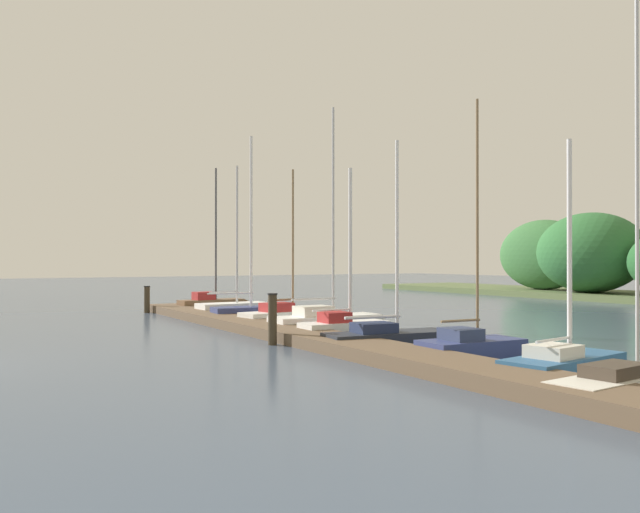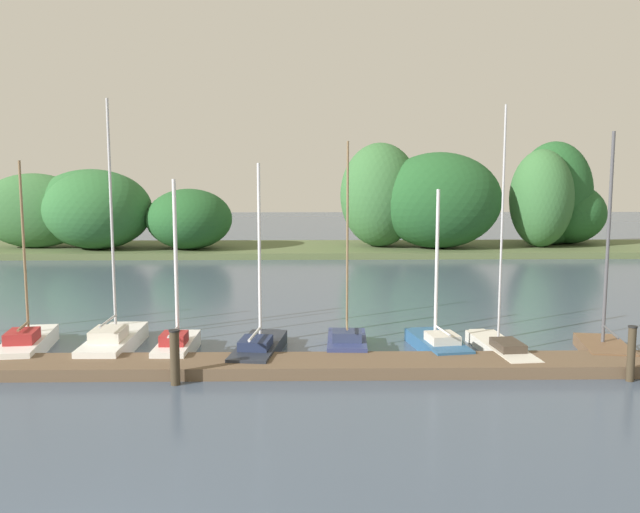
{
  "view_description": "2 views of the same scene",
  "coord_description": "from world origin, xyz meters",
  "px_view_note": "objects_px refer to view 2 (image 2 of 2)",
  "views": [
    {
      "loc": [
        17.47,
        1.25,
        2.52
      ],
      "look_at": [
        -3.21,
        13.37,
        2.65
      ],
      "focal_mm": 36.58,
      "sensor_mm": 36.0,
      "label": 1
    },
    {
      "loc": [
        3.72,
        -8.81,
        5.97
      ],
      "look_at": [
        4.09,
        12.62,
        3.16
      ],
      "focal_mm": 39.39,
      "sensor_mm": 36.0,
      "label": 2
    }
  ],
  "objects_px": {
    "sailboat_8": "(437,342)",
    "sailboat_6": "(259,346)",
    "sailboat_10": "(603,343)",
    "mooring_piling_2": "(631,353)",
    "sailboat_9": "(500,346)",
    "sailboat_5": "(177,343)",
    "mooring_piling_1": "(175,357)",
    "sailboat_3": "(28,342)",
    "sailboat_4": "(114,340)",
    "sailboat_7": "(347,341)"
  },
  "relations": [
    {
      "from": "sailboat_3",
      "to": "sailboat_7",
      "type": "bearing_deg",
      "value": -97.21
    },
    {
      "from": "sailboat_8",
      "to": "sailboat_9",
      "type": "distance_m",
      "value": 1.98
    },
    {
      "from": "sailboat_10",
      "to": "mooring_piling_2",
      "type": "bearing_deg",
      "value": -179.41
    },
    {
      "from": "sailboat_10",
      "to": "mooring_piling_1",
      "type": "bearing_deg",
      "value": 111.6
    },
    {
      "from": "sailboat_6",
      "to": "sailboat_10",
      "type": "xyz_separation_m",
      "value": [
        10.89,
        0.07,
        0.03
      ]
    },
    {
      "from": "sailboat_4",
      "to": "sailboat_9",
      "type": "bearing_deg",
      "value": -92.72
    },
    {
      "from": "sailboat_5",
      "to": "sailboat_10",
      "type": "xyz_separation_m",
      "value": [
        13.47,
        -0.04,
        -0.04
      ]
    },
    {
      "from": "sailboat_5",
      "to": "sailboat_8",
      "type": "bearing_deg",
      "value": -86.16
    },
    {
      "from": "sailboat_10",
      "to": "mooring_piling_1",
      "type": "height_order",
      "value": "sailboat_10"
    },
    {
      "from": "sailboat_7",
      "to": "mooring_piling_2",
      "type": "distance_m",
      "value": 8.37
    },
    {
      "from": "mooring_piling_2",
      "to": "sailboat_4",
      "type": "bearing_deg",
      "value": 167.33
    },
    {
      "from": "sailboat_6",
      "to": "sailboat_7",
      "type": "bearing_deg",
      "value": -71.32
    },
    {
      "from": "mooring_piling_1",
      "to": "mooring_piling_2",
      "type": "height_order",
      "value": "mooring_piling_2"
    },
    {
      "from": "sailboat_3",
      "to": "sailboat_10",
      "type": "height_order",
      "value": "sailboat_10"
    },
    {
      "from": "sailboat_9",
      "to": "sailboat_4",
      "type": "bearing_deg",
      "value": 81.17
    },
    {
      "from": "sailboat_10",
      "to": "mooring_piling_2",
      "type": "distance_m",
      "value": 2.85
    },
    {
      "from": "sailboat_5",
      "to": "mooring_piling_1",
      "type": "height_order",
      "value": "sailboat_5"
    },
    {
      "from": "sailboat_7",
      "to": "sailboat_10",
      "type": "relative_size",
      "value": 0.96
    },
    {
      "from": "sailboat_6",
      "to": "sailboat_4",
      "type": "bearing_deg",
      "value": 88.9
    },
    {
      "from": "sailboat_5",
      "to": "sailboat_10",
      "type": "height_order",
      "value": "sailboat_10"
    },
    {
      "from": "sailboat_6",
      "to": "sailboat_10",
      "type": "distance_m",
      "value": 10.89
    },
    {
      "from": "sailboat_3",
      "to": "sailboat_5",
      "type": "height_order",
      "value": "sailboat_3"
    },
    {
      "from": "sailboat_3",
      "to": "sailboat_8",
      "type": "height_order",
      "value": "sailboat_3"
    },
    {
      "from": "sailboat_8",
      "to": "sailboat_6",
      "type": "bearing_deg",
      "value": 86.1
    },
    {
      "from": "sailboat_6",
      "to": "sailboat_9",
      "type": "relative_size",
      "value": 0.77
    },
    {
      "from": "sailboat_7",
      "to": "sailboat_9",
      "type": "distance_m",
      "value": 4.85
    },
    {
      "from": "sailboat_9",
      "to": "sailboat_7",
      "type": "bearing_deg",
      "value": 78.04
    },
    {
      "from": "sailboat_6",
      "to": "sailboat_10",
      "type": "relative_size",
      "value": 0.86
    },
    {
      "from": "sailboat_3",
      "to": "mooring_piling_2",
      "type": "height_order",
      "value": "sailboat_3"
    },
    {
      "from": "sailboat_6",
      "to": "sailboat_8",
      "type": "height_order",
      "value": "sailboat_6"
    },
    {
      "from": "sailboat_9",
      "to": "mooring_piling_2",
      "type": "xyz_separation_m",
      "value": [
        2.88,
        -2.74,
        0.5
      ]
    },
    {
      "from": "sailboat_7",
      "to": "sailboat_8",
      "type": "relative_size",
      "value": 1.29
    },
    {
      "from": "mooring_piling_1",
      "to": "sailboat_10",
      "type": "bearing_deg",
      "value": 12.55
    },
    {
      "from": "sailboat_4",
      "to": "sailboat_7",
      "type": "height_order",
      "value": "sailboat_4"
    },
    {
      "from": "sailboat_7",
      "to": "sailboat_10",
      "type": "distance_m",
      "value": 8.12
    },
    {
      "from": "sailboat_10",
      "to": "mooring_piling_1",
      "type": "relative_size",
      "value": 4.56
    },
    {
      "from": "sailboat_3",
      "to": "sailboat_10",
      "type": "bearing_deg",
      "value": -98.8
    },
    {
      "from": "mooring_piling_1",
      "to": "sailboat_3",
      "type": "bearing_deg",
      "value": 147.85
    },
    {
      "from": "sailboat_3",
      "to": "mooring_piling_1",
      "type": "relative_size",
      "value": 3.98
    },
    {
      "from": "mooring_piling_1",
      "to": "sailboat_9",
      "type": "bearing_deg",
      "value": 16.35
    },
    {
      "from": "sailboat_10",
      "to": "mooring_piling_1",
      "type": "xyz_separation_m",
      "value": [
        -12.98,
        -2.89,
        0.42
      ]
    },
    {
      "from": "sailboat_3",
      "to": "sailboat_6",
      "type": "height_order",
      "value": "sailboat_3"
    },
    {
      "from": "sailboat_3",
      "to": "sailboat_8",
      "type": "distance_m",
      "value": 13.09
    },
    {
      "from": "sailboat_3",
      "to": "sailboat_6",
      "type": "bearing_deg",
      "value": -101.43
    },
    {
      "from": "sailboat_3",
      "to": "sailboat_4",
      "type": "xyz_separation_m",
      "value": [
        2.71,
        0.18,
        0.04
      ]
    },
    {
      "from": "sailboat_4",
      "to": "sailboat_6",
      "type": "relative_size",
      "value": 1.33
    },
    {
      "from": "sailboat_6",
      "to": "sailboat_8",
      "type": "distance_m",
      "value": 5.7
    },
    {
      "from": "sailboat_10",
      "to": "mooring_piling_1",
      "type": "distance_m",
      "value": 13.31
    },
    {
      "from": "sailboat_8",
      "to": "mooring_piling_1",
      "type": "bearing_deg",
      "value": 104.09
    },
    {
      "from": "sailboat_3",
      "to": "sailboat_9",
      "type": "height_order",
      "value": "sailboat_9"
    }
  ]
}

